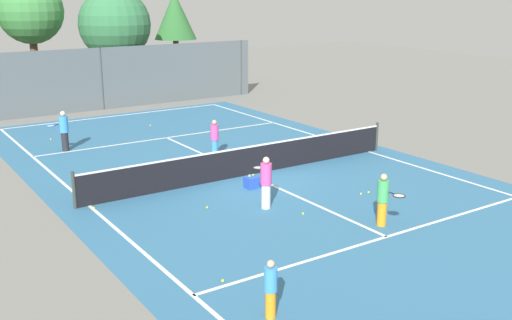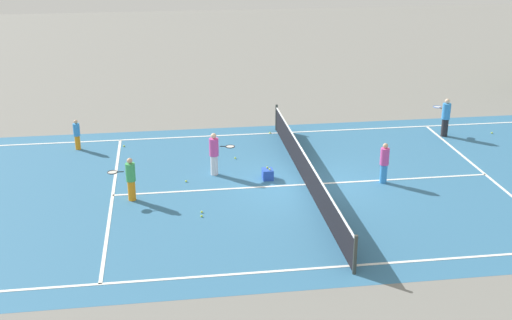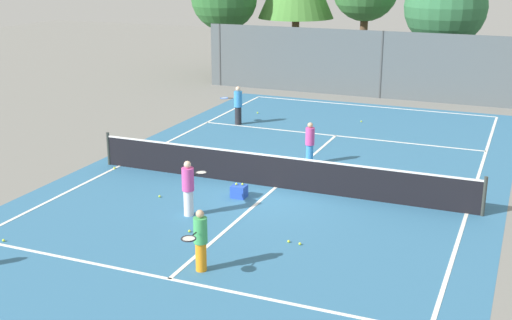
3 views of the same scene
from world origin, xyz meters
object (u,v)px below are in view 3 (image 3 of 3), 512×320
tennis_ball_0 (114,168)px  tennis_ball_3 (361,121)px  player_3 (238,105)px  player_4 (189,187)px  player_0 (310,143)px  tennis_ball_2 (189,231)px  tennis_ball_7 (300,244)px  tennis_ball_6 (289,241)px  tennis_ball_1 (258,113)px  tennis_ball_5 (4,240)px  player_1 (200,240)px  tennis_ball_4 (160,196)px  ball_crate (239,191)px

tennis_ball_0 → tennis_ball_3: bearing=57.7°
player_3 → player_4: player_3 is taller
player_0 → tennis_ball_3: (0.19, 6.28, -0.69)m
tennis_ball_2 → tennis_ball_7: size_ratio=1.00×
tennis_ball_2 → tennis_ball_3: (1.17, 12.90, 0.00)m
tennis_ball_2 → tennis_ball_6: size_ratio=1.00×
tennis_ball_1 → tennis_ball_5: bearing=-91.9°
player_1 → player_4: (-1.79, 2.82, 0.04)m
player_0 → tennis_ball_4: bearing=-122.1°
tennis_ball_1 → tennis_ball_6: same height
tennis_ball_3 → tennis_ball_6: (1.35, -12.53, 0.00)m
ball_crate → tennis_ball_4: (-2.10, -0.88, -0.15)m
tennis_ball_1 → tennis_ball_4: bearing=-82.5°
tennis_ball_5 → tennis_ball_7: 7.19m
tennis_ball_5 → tennis_ball_4: bearing=65.1°
player_1 → tennis_ball_0: player_1 is taller
player_0 → tennis_ball_0: 6.43m
tennis_ball_3 → player_3: bearing=-153.4°
player_1 → tennis_ball_6: player_1 is taller
player_4 → tennis_ball_0: size_ratio=23.02×
tennis_ball_7 → player_4: bearing=168.5°
player_3 → player_4: (2.86, -9.58, -0.02)m
ball_crate → player_3: bearing=114.3°
tennis_ball_1 → tennis_ball_2: 13.13m
player_0 → tennis_ball_6: size_ratio=21.39×
player_4 → tennis_ball_0: (-4.14, 2.62, -0.75)m
ball_crate → tennis_ball_1: bearing=109.6°
ball_crate → tennis_ball_2: 2.79m
player_0 → player_1: size_ratio=0.99×
tennis_ball_1 → tennis_ball_7: 13.82m
tennis_ball_0 → tennis_ball_4: size_ratio=1.00×
player_3 → tennis_ball_4: bearing=-80.7°
tennis_ball_0 → tennis_ball_6: 7.92m
tennis_ball_5 → tennis_ball_6: 6.93m
player_0 → tennis_ball_6: 6.47m
tennis_ball_0 → ball_crate: bearing=-10.2°
player_0 → tennis_ball_0: (-5.67, -2.96, -0.69)m
player_3 → player_0: bearing=-42.3°
player_4 → tennis_ball_4: player_4 is taller
player_0 → tennis_ball_5: (-4.88, -8.85, -0.69)m
player_4 → tennis_ball_0: player_4 is taller
tennis_ball_1 → player_3: bearing=-90.3°
player_4 → tennis_ball_3: bearing=81.8°
tennis_ball_5 → tennis_ball_6: size_ratio=1.00×
player_1 → ball_crate: 4.74m
player_1 → tennis_ball_0: bearing=137.5°
player_1 → tennis_ball_2: (-1.24, 1.79, -0.71)m
player_1 → tennis_ball_5: (-5.14, -0.45, -0.71)m
player_3 → ball_crate: (3.53, -7.82, -0.63)m
ball_crate → tennis_ball_7: (2.69, -2.45, -0.15)m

